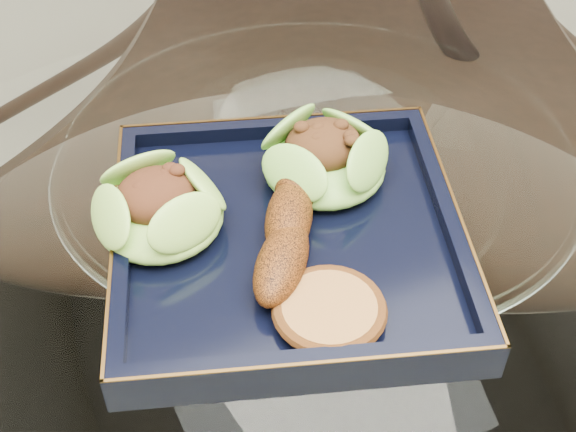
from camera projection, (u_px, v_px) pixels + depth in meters
name	position (u px, v px, depth m)	size (l,w,h in m)	color
dining_table	(311.00, 318.00, 0.80)	(1.13, 1.13, 0.77)	white
dining_chair	(341.00, 85.00, 1.18)	(0.56, 0.56, 0.99)	black
navy_plate	(288.00, 243.00, 0.64)	(0.27, 0.27, 0.02)	black
lettuce_wrap_left	(159.00, 211.00, 0.62)	(0.10, 0.10, 0.04)	#78AE32
lettuce_wrap_right	(324.00, 161.00, 0.66)	(0.10, 0.10, 0.04)	#61A730
roasted_plantain	(289.00, 218.00, 0.62)	(0.17, 0.04, 0.03)	#68300B
crumb_patty	(329.00, 312.00, 0.56)	(0.07, 0.07, 0.01)	#A46936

